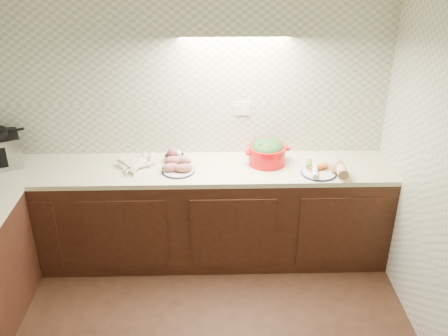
{
  "coord_description": "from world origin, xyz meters",
  "views": [
    {
      "loc": [
        0.28,
        -2.26,
        2.81
      ],
      "look_at": [
        0.38,
        1.25,
        1.02
      ],
      "focal_mm": 40.0,
      "sensor_mm": 36.0,
      "label": 1
    }
  ],
  "objects_px": {
    "parsnip_pile": "(136,164)",
    "onion_bowl": "(174,157)",
    "sweet_potato_plate": "(178,166)",
    "veg_plate": "(327,168)",
    "dutch_oven": "(267,152)"
  },
  "relations": [
    {
      "from": "veg_plate",
      "to": "dutch_oven",
      "type": "bearing_deg",
      "value": 157.09
    },
    {
      "from": "onion_bowl",
      "to": "veg_plate",
      "type": "xyz_separation_m",
      "value": [
        1.27,
        -0.25,
        0.0
      ]
    },
    {
      "from": "sweet_potato_plate",
      "to": "dutch_oven",
      "type": "relative_size",
      "value": 0.71
    },
    {
      "from": "parsnip_pile",
      "to": "onion_bowl",
      "type": "height_order",
      "value": "onion_bowl"
    },
    {
      "from": "sweet_potato_plate",
      "to": "dutch_oven",
      "type": "distance_m",
      "value": 0.76
    },
    {
      "from": "parsnip_pile",
      "to": "sweet_potato_plate",
      "type": "relative_size",
      "value": 1.63
    },
    {
      "from": "dutch_oven",
      "to": "veg_plate",
      "type": "bearing_deg",
      "value": -37.01
    },
    {
      "from": "parsnip_pile",
      "to": "sweet_potato_plate",
      "type": "distance_m",
      "value": 0.37
    },
    {
      "from": "onion_bowl",
      "to": "veg_plate",
      "type": "distance_m",
      "value": 1.29
    },
    {
      "from": "parsnip_pile",
      "to": "dutch_oven",
      "type": "relative_size",
      "value": 1.15
    },
    {
      "from": "parsnip_pile",
      "to": "veg_plate",
      "type": "relative_size",
      "value": 1.2
    },
    {
      "from": "sweet_potato_plate",
      "to": "onion_bowl",
      "type": "distance_m",
      "value": 0.19
    },
    {
      "from": "dutch_oven",
      "to": "sweet_potato_plate",
      "type": "bearing_deg",
      "value": 175.62
    },
    {
      "from": "parsnip_pile",
      "to": "dutch_oven",
      "type": "height_order",
      "value": "dutch_oven"
    },
    {
      "from": "parsnip_pile",
      "to": "veg_plate",
      "type": "xyz_separation_m",
      "value": [
        1.58,
        -0.15,
        0.02
      ]
    }
  ]
}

